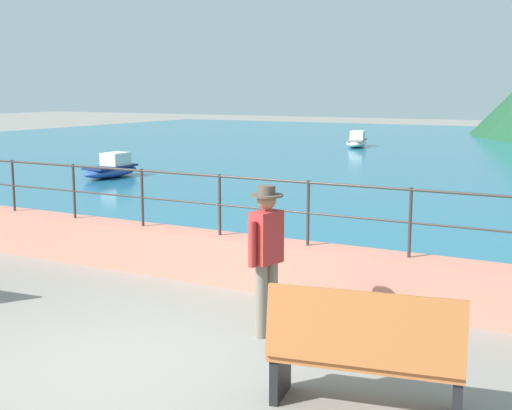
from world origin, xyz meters
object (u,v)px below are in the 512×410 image
object	(u,v)px
person_walking	(266,253)
boat_6	(357,141)
bench_far	(365,352)
boat_3	(112,169)

from	to	relation	value
person_walking	boat_6	xyz separation A→B (m)	(-8.29, 24.78, -0.65)
bench_far	boat_6	size ratio (longest dim) A/B	0.73
person_walking	boat_3	xyz separation A→B (m)	(-10.93, 10.12, -0.65)
person_walking	boat_6	distance (m)	26.14
boat_3	boat_6	world-z (taller)	same
person_walking	boat_3	distance (m)	14.91
bench_far	person_walking	distance (m)	2.16
bench_far	boat_3	world-z (taller)	bench_far
boat_3	person_walking	bearing A→B (deg)	-42.79
person_walking	boat_6	bearing A→B (deg)	108.49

